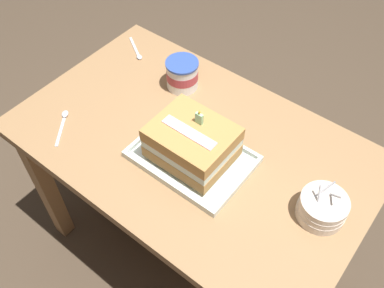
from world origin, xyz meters
TOP-DOWN VIEW (x-y plane):
  - ground_plane at (0.00, 0.00)m, footprint 8.00×8.00m
  - dining_table at (0.00, 0.00)m, footprint 1.16×0.72m
  - foil_tray at (0.05, -0.06)m, footprint 0.36×0.26m
  - birthday_cake at (0.05, -0.06)m, footprint 0.24×0.20m
  - bowl_stack at (0.45, 0.01)m, footprint 0.14×0.14m
  - ice_cream_tub at (-0.19, 0.19)m, footprint 0.12×0.12m
  - serving_spoon_near_tray at (-0.40, -0.19)m, footprint 0.11×0.13m
  - serving_spoon_by_bowls at (-0.44, 0.22)m, footprint 0.14×0.09m

SIDE VIEW (x-z plane):
  - ground_plane at x=0.00m, z-range 0.00..0.00m
  - dining_table at x=0.00m, z-range 0.26..1.00m
  - serving_spoon_by_bowls at x=-0.44m, z-range 0.74..0.75m
  - serving_spoon_near_tray at x=-0.40m, z-range 0.74..0.75m
  - foil_tray at x=0.05m, z-range 0.74..0.76m
  - bowl_stack at x=0.45m, z-range 0.72..0.84m
  - ice_cream_tub at x=-0.19m, z-range 0.74..0.85m
  - birthday_cake at x=0.05m, z-range 0.74..0.91m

